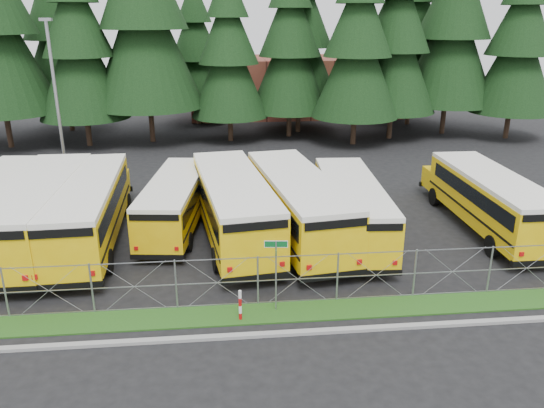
{
  "coord_description": "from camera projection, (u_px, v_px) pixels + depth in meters",
  "views": [
    {
      "loc": [
        -2.22,
        -18.49,
        10.29
      ],
      "look_at": [
        0.03,
        4.0,
        2.21
      ],
      "focal_mm": 35.0,
      "sensor_mm": 36.0,
      "label": 1
    }
  ],
  "objects": [
    {
      "name": "conifer_2",
      "position": [
        78.0,
        47.0,
        41.63
      ],
      "size": [
        7.19,
        7.19,
        15.9
      ],
      "primitive_type": null,
      "color": "black",
      "rests_on": "ground"
    },
    {
      "name": "bus_3",
      "position": [
        177.0,
        203.0,
        26.81
      ],
      "size": [
        3.57,
        10.31,
        2.65
      ],
      "primitive_type": null,
      "rotation": [
        0.0,
        0.0,
        -0.12
      ],
      "color": "#E6AF07",
      "rests_on": "ground"
    },
    {
      "name": "bus_4",
      "position": [
        233.0,
        207.0,
        25.47
      ],
      "size": [
        4.44,
        12.39,
        3.18
      ],
      "primitive_type": null,
      "rotation": [
        0.0,
        0.0,
        0.13
      ],
      "color": "#E6AF07",
      "rests_on": "ground"
    },
    {
      "name": "conifer_4",
      "position": [
        229.0,
        55.0,
        43.63
      ],
      "size": [
        6.49,
        6.49,
        14.35
      ],
      "primitive_type": null,
      "color": "black",
      "rests_on": "ground"
    },
    {
      "name": "street_sign",
      "position": [
        276.0,
        261.0,
        18.88
      ],
      "size": [
        0.84,
        0.55,
        2.81
      ],
      "color": "#919399",
      "rests_on": "ground"
    },
    {
      "name": "conifer_10",
      "position": [
        60.0,
        29.0,
        47.14
      ],
      "size": [
        8.22,
        8.22,
        18.18
      ],
      "primitive_type": null,
      "color": "black",
      "rests_on": "ground"
    },
    {
      "name": "grass_verge",
      "position": [
        287.0,
        312.0,
        19.39
      ],
      "size": [
        50.0,
        1.4,
        0.06
      ],
      "primitive_type": "cube",
      "color": "#193F12",
      "rests_on": "ground"
    },
    {
      "name": "bus_east",
      "position": [
        486.0,
        201.0,
        26.59
      ],
      "size": [
        2.78,
        11.28,
        2.95
      ],
      "primitive_type": null,
      "rotation": [
        0.0,
        0.0,
        -0.01
      ],
      "color": "#E6AF07",
      "rests_on": "ground"
    },
    {
      "name": "bus_5",
      "position": [
        295.0,
        205.0,
        25.65
      ],
      "size": [
        4.53,
        12.43,
        3.18
      ],
      "primitive_type": null,
      "rotation": [
        0.0,
        0.0,
        0.14
      ],
      "color": "#E6AF07",
      "rests_on": "ground"
    },
    {
      "name": "conifer_7",
      "position": [
        396.0,
        42.0,
        44.26
      ],
      "size": [
        7.36,
        7.36,
        16.28
      ],
      "primitive_type": null,
      "color": "black",
      "rests_on": "ground"
    },
    {
      "name": "bus_6",
      "position": [
        350.0,
        209.0,
        25.67
      ],
      "size": [
        3.28,
        11.09,
        2.87
      ],
      "primitive_type": null,
      "rotation": [
        0.0,
        0.0,
        -0.06
      ],
      "color": "#E6AF07",
      "rests_on": "ground"
    },
    {
      "name": "conifer_5",
      "position": [
        290.0,
        47.0,
        45.17
      ],
      "size": [
        6.96,
        6.96,
        15.4
      ],
      "primitive_type": null,
      "color": "black",
      "rests_on": "ground"
    },
    {
      "name": "conifer_6",
      "position": [
        358.0,
        47.0,
        42.19
      ],
      "size": [
        7.15,
        7.15,
        15.82
      ],
      "primitive_type": null,
      "color": "black",
      "rests_on": "ground"
    },
    {
      "name": "conifer_9",
      "position": [
        519.0,
        46.0,
        44.35
      ],
      "size": [
        7.11,
        7.11,
        15.72
      ],
      "primitive_type": null,
      "color": "black",
      "rests_on": "ground"
    },
    {
      "name": "conifer_3",
      "position": [
        143.0,
        16.0,
        42.3
      ],
      "size": [
        9.23,
        9.23,
        20.42
      ],
      "primitive_type": null,
      "color": "black",
      "rests_on": "ground"
    },
    {
      "name": "conifer_8",
      "position": [
        453.0,
        28.0,
        45.8
      ],
      "size": [
        8.36,
        8.36,
        18.49
      ],
      "primitive_type": null,
      "color": "black",
      "rests_on": "ground"
    },
    {
      "name": "curb",
      "position": [
        292.0,
        333.0,
        18.07
      ],
      "size": [
        50.0,
        0.25,
        0.12
      ],
      "primitive_type": "cube",
      "color": "gray",
      "rests_on": "ground"
    },
    {
      "name": "conifer_13",
      "position": [
        414.0,
        39.0,
        50.29
      ],
      "size": [
        7.33,
        7.33,
        16.2
      ],
      "primitive_type": null,
      "color": "black",
      "rests_on": "ground"
    },
    {
      "name": "conifer_11",
      "position": [
        196.0,
        53.0,
        50.88
      ],
      "size": [
        6.19,
        6.19,
        13.69
      ],
      "primitive_type": null,
      "color": "black",
      "rests_on": "ground"
    },
    {
      "name": "bus_2",
      "position": [
        88.0,
        211.0,
        24.89
      ],
      "size": [
        3.43,
        12.21,
        3.17
      ],
      "primitive_type": null,
      "rotation": [
        0.0,
        0.0,
        0.05
      ],
      "color": "#E6AF07",
      "rests_on": "ground"
    },
    {
      "name": "ground",
      "position": [
        281.0,
        290.0,
        21.0
      ],
      "size": [
        120.0,
        120.0,
        0.0
      ],
      "primitive_type": "plane",
      "color": "black",
      "rests_on": "ground"
    },
    {
      "name": "conifer_12",
      "position": [
        299.0,
        38.0,
        46.78
      ],
      "size": [
        7.61,
        7.61,
        16.82
      ],
      "primitive_type": null,
      "color": "black",
      "rests_on": "ground"
    },
    {
      "name": "brick_building",
      "position": [
        294.0,
        86.0,
        58.03
      ],
      "size": [
        22.0,
        10.0,
        6.0
      ],
      "primitive_type": "cube",
      "color": "brown",
      "rests_on": "ground"
    },
    {
      "name": "light_standard",
      "position": [
        56.0,
        97.0,
        32.74
      ],
      "size": [
        0.7,
        0.35,
        10.14
      ],
      "color": "#919399",
      "rests_on": "ground"
    },
    {
      "name": "striped_bollard",
      "position": [
        240.0,
        306.0,
        18.72
      ],
      "size": [
        0.11,
        0.11,
        1.2
      ],
      "primitive_type": "cylinder",
      "color": "#B20C0C",
      "rests_on": "ground"
    },
    {
      "name": "chainlink_fence",
      "position": [
        285.0,
        280.0,
        19.72
      ],
      "size": [
        44.0,
        0.1,
        2.0
      ],
      "primitive_type": null,
      "color": "#919399",
      "rests_on": "ground"
    },
    {
      "name": "bus_1",
      "position": [
        41.0,
        213.0,
        24.66
      ],
      "size": [
        2.93,
        12.28,
        3.22
      ],
      "primitive_type": null,
      "rotation": [
        0.0,
        0.0,
        -0.0
      ],
      "color": "#E6AF07",
      "rests_on": "ground"
    }
  ]
}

